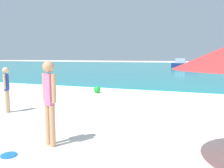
{
  "coord_description": "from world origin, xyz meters",
  "views": [
    {
      "loc": [
        2.49,
        -0.01,
        1.81
      ],
      "look_at": [
        -0.08,
        6.7,
        0.94
      ],
      "focal_mm": 36.04,
      "sensor_mm": 36.0,
      "label": 1
    }
  ],
  "objects_px": {
    "frisbee": "(9,155)",
    "person_distant": "(7,87)",
    "person_standing": "(49,98)",
    "beach_ball": "(97,90)",
    "boat_far": "(184,64)"
  },
  "relations": [
    {
      "from": "frisbee",
      "to": "boat_far",
      "type": "distance_m",
      "value": 36.41
    },
    {
      "from": "frisbee",
      "to": "person_distant",
      "type": "height_order",
      "value": "person_distant"
    },
    {
      "from": "beach_ball",
      "to": "frisbee",
      "type": "bearing_deg",
      "value": -78.09
    },
    {
      "from": "person_distant",
      "to": "boat_far",
      "type": "relative_size",
      "value": 0.33
    },
    {
      "from": "boat_far",
      "to": "person_distant",
      "type": "bearing_deg",
      "value": -96.25
    },
    {
      "from": "frisbee",
      "to": "beach_ball",
      "type": "bearing_deg",
      "value": 101.91
    },
    {
      "from": "frisbee",
      "to": "boat_far",
      "type": "relative_size",
      "value": 0.06
    },
    {
      "from": "person_standing",
      "to": "beach_ball",
      "type": "height_order",
      "value": "person_standing"
    },
    {
      "from": "frisbee",
      "to": "person_distant",
      "type": "xyz_separation_m",
      "value": [
        -2.58,
        2.51,
        0.83
      ]
    },
    {
      "from": "frisbee",
      "to": "person_distant",
      "type": "distance_m",
      "value": 3.7
    },
    {
      "from": "beach_ball",
      "to": "boat_far",
      "type": "bearing_deg",
      "value": 85.03
    },
    {
      "from": "person_standing",
      "to": "boat_far",
      "type": "height_order",
      "value": "person_standing"
    },
    {
      "from": "frisbee",
      "to": "beach_ball",
      "type": "distance_m",
      "value": 7.35
    },
    {
      "from": "person_distant",
      "to": "boat_far",
      "type": "height_order",
      "value": "boat_far"
    },
    {
      "from": "person_distant",
      "to": "beach_ball",
      "type": "distance_m",
      "value": 4.85
    }
  ]
}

